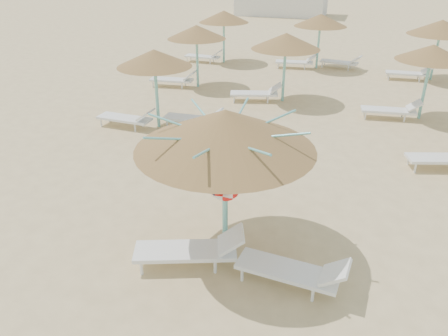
% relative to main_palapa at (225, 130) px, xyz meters
% --- Properties ---
extents(ground, '(120.00, 120.00, 0.00)m').
position_rel_main_palapa_xyz_m(ground, '(-0.01, 0.30, -2.62)').
color(ground, '#D2B680').
rests_on(ground, ground).
extents(main_palapa, '(3.36, 3.36, 3.01)m').
position_rel_main_palapa_xyz_m(main_palapa, '(0.00, 0.00, 0.00)').
color(main_palapa, '#71C4BE').
rests_on(main_palapa, ground).
extents(lounger_main_a, '(2.20, 1.32, 0.77)m').
position_rel_main_palapa_xyz_m(lounger_main_a, '(-0.43, -0.71, -2.25)').
color(lounger_main_a, white).
rests_on(lounger_main_a, ground).
extents(lounger_main_b, '(2.05, 0.78, 0.73)m').
position_rel_main_palapa_xyz_m(lounger_main_b, '(1.55, -0.70, -2.27)').
color(lounger_main_b, white).
rests_on(lounger_main_b, ground).
extents(palapa_field, '(18.94, 13.38, 2.72)m').
position_rel_main_palapa_xyz_m(palapa_field, '(0.98, 10.97, -0.32)').
color(palapa_field, '#71C4BE').
rests_on(palapa_field, ground).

